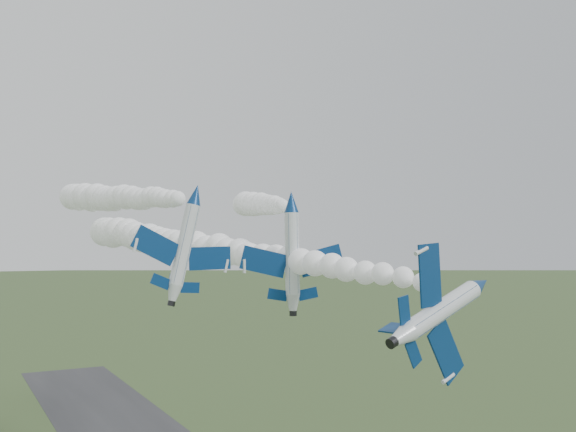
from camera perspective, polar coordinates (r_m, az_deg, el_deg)
name	(u,v)px	position (r m, az deg, el deg)	size (l,w,h in m)	color
jet_lead	(481,285)	(58.53, 16.79, -5.86)	(4.99, 13.93, 11.02)	silver
smoke_trail_jet_lead	(212,248)	(88.98, -6.74, -2.86)	(5.22, 77.46, 5.22)	white
jet_pair_left	(196,194)	(69.24, -8.17, 1.91)	(10.65, 13.14, 3.83)	silver
smoke_trail_jet_pair_left	(114,198)	(100.34, -15.25, 1.58)	(4.86, 58.54, 4.86)	white
jet_pair_right	(292,202)	(74.44, 0.32, 1.30)	(12.21, 14.17, 3.56)	silver
smoke_trail_jet_pair_right	(258,204)	(106.40, -2.71, 1.06)	(4.58, 56.20, 4.58)	white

